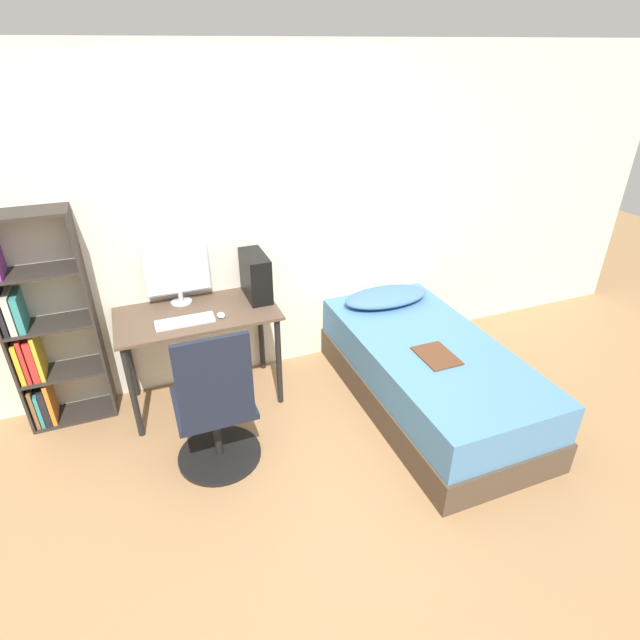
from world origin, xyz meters
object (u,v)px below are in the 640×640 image
keyboard (185,321)px  bookshelf (36,334)px  pc_tower (256,276)px  office_chair (216,416)px  bed (428,375)px  monitor (177,269)px

keyboard → bookshelf: bearing=163.5°
bookshelf → pc_tower: 1.55m
office_chair → bed: bearing=2.2°
office_chair → keyboard: 0.73m
office_chair → keyboard: size_ratio=2.64×
bookshelf → bed: size_ratio=0.80×
monitor → keyboard: size_ratio=1.23×
bookshelf → pc_tower: bookshelf is taller
bookshelf → bed: 2.80m
office_chair → monitor: 1.14m
office_chair → bed: office_chair is taller
bed → monitor: 2.02m
office_chair → keyboard: (-0.06, 0.62, 0.37)m
bookshelf → monitor: size_ratio=3.16×
keyboard → bed: bearing=-18.4°
bed → keyboard: (-1.67, 0.56, 0.51)m
bed → pc_tower: size_ratio=5.27×
bookshelf → keyboard: size_ratio=3.89×
office_chair → monitor: bearing=92.3°
bed → monitor: size_ratio=3.96×
keyboard → pc_tower: size_ratio=1.08×
bookshelf → bed: bookshelf is taller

